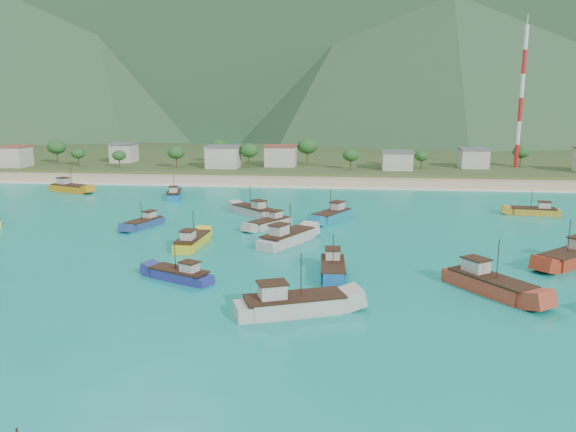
# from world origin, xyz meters

# --- Properties ---
(ground) EXTENTS (600.00, 600.00, 0.00)m
(ground) POSITION_xyz_m (0.00, 0.00, 0.00)
(ground) COLOR #0C8684
(ground) RESTS_ON ground
(beach) EXTENTS (400.00, 18.00, 1.20)m
(beach) POSITION_xyz_m (0.00, 79.00, 0.00)
(beach) COLOR beige
(beach) RESTS_ON ground
(land) EXTENTS (400.00, 110.00, 2.40)m
(land) POSITION_xyz_m (0.00, 140.00, 0.00)
(land) COLOR #385123
(land) RESTS_ON ground
(surf_line) EXTENTS (400.00, 2.50, 0.08)m
(surf_line) POSITION_xyz_m (0.00, 69.50, 0.00)
(surf_line) COLOR white
(surf_line) RESTS_ON ground
(village) EXTENTS (207.42, 25.64, 6.69)m
(village) POSITION_xyz_m (13.21, 101.46, 4.56)
(village) COLOR beige
(village) RESTS_ON ground
(vegetation) EXTENTS (279.08, 25.81, 8.77)m
(vegetation) POSITION_xyz_m (-5.70, 103.47, 5.14)
(vegetation) COLOR #235623
(vegetation) RESTS_ON ground
(radio_tower) EXTENTS (1.20, 1.20, 42.86)m
(radio_tower) POSITION_xyz_m (63.58, 108.00, 23.03)
(radio_tower) COLOR red
(radio_tower) RESTS_ON ground
(boat_2) EXTENTS (9.87, 11.65, 7.02)m
(boat_2) POSITION_xyz_m (28.37, -9.32, 0.88)
(boat_2) COLOR #BB3D28
(boat_2) RESTS_ON ground
(boat_3) EXTENTS (9.61, 4.05, 5.50)m
(boat_3) POSITION_xyz_m (48.21, 38.78, 0.61)
(boat_3) COLOR #B78522
(boat_3) RESTS_ON ground
(boat_5) EXTENTS (5.14, 10.20, 5.78)m
(boat_5) POSITION_xyz_m (-29.04, 50.53, 0.66)
(boat_5) COLOR #126AB4
(boat_5) RESTS_ON ground
(boat_7) EXTENTS (11.66, 7.27, 6.64)m
(boat_7) POSITION_xyz_m (-57.64, 56.26, 0.81)
(boat_7) COLOR orange
(boat_7) RESTS_ON ground
(boat_8) EXTENTS (5.20, 9.10, 5.16)m
(boat_8) POSITION_xyz_m (-24.96, 20.25, 0.54)
(boat_8) COLOR navy
(boat_8) RESTS_ON ground
(boat_10) EXTENTS (11.06, 10.41, 6.93)m
(boat_10) POSITION_xyz_m (42.27, 3.75, 0.87)
(boat_10) COLOR #AC2F19
(boat_10) RESTS_ON ground
(boat_12) EXTENTS (7.80, 11.05, 6.38)m
(boat_12) POSITION_xyz_m (8.51, 29.57, 0.77)
(boat_12) COLOR teal
(boat_12) RESTS_ON ground
(boat_13) EXTENTS (7.44, 9.21, 5.47)m
(boat_13) POSITION_xyz_m (-2.49, 22.27, 0.60)
(boat_13) COLOR #B2AAA2
(boat_13) RESTS_ON ground
(boat_16) EXTENTS (3.48, 10.14, 5.91)m
(boat_16) POSITION_xyz_m (-12.50, 7.54, 0.68)
(boat_16) COLOR yellow
(boat_16) RESTS_ON ground
(boat_17) EXTENTS (8.53, 11.88, 6.88)m
(boat_17) POSITION_xyz_m (1.96, 10.80, 0.86)
(boat_17) COLOR #BAB0A7
(boat_17) RESTS_ON ground
(boat_21) EXTENTS (9.80, 9.63, 6.27)m
(boat_21) POSITION_xyz_m (-7.33, 32.62, 0.75)
(boat_21) COLOR #B0A8A1
(boat_21) RESTS_ON ground
(boat_22) EXTENTS (3.46, 10.27, 5.99)m
(boat_22) POSITION_xyz_m (9.71, -4.56, 0.70)
(boat_22) COLOR #11518D
(boat_22) RESTS_ON ground
(boat_24) EXTENTS (9.23, 6.15, 5.29)m
(boat_24) POSITION_xyz_m (-9.42, -8.98, 0.57)
(boat_24) COLOR navy
(boat_24) RESTS_ON ground
(boat_26) EXTENTS (12.43, 7.67, 7.07)m
(boat_26) POSITION_xyz_m (5.89, -18.66, 0.89)
(boat_26) COLOR #B9B3A7
(boat_26) RESTS_ON ground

